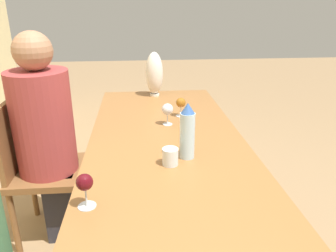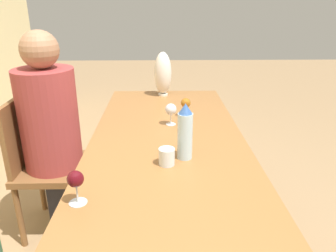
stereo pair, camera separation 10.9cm
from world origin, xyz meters
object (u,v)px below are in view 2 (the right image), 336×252
at_px(wine_glass_6, 76,181).
at_px(water_tumbler, 167,157).
at_px(wine_glass_0, 186,104).
at_px(vase, 163,73).
at_px(person_far, 53,131).
at_px(chair_far, 44,162).
at_px(water_bottle, 185,132).
at_px(wine_glass_2, 171,110).

bearing_deg(wine_glass_6, water_tumbler, -48.44).
bearing_deg(water_tumbler, wine_glass_0, -11.47).
bearing_deg(vase, water_tumbler, -179.58).
bearing_deg(person_far, chair_far, 90.00).
height_order(vase, wine_glass_6, vase).
relative_size(water_tumbler, wine_glass_0, 0.65).
bearing_deg(vase, wine_glass_6, 167.32).
distance_m(vase, wine_glass_6, 1.48).
bearing_deg(water_bottle, person_far, 58.87).
relative_size(vase, wine_glass_6, 2.55).
xyz_separation_m(wine_glass_0, person_far, (-0.12, 0.81, -0.13)).
distance_m(water_bottle, wine_glass_0, 0.59).
distance_m(water_bottle, wine_glass_2, 0.45).
distance_m(vase, wine_glass_2, 0.65).
bearing_deg(person_far, water_tumbler, -127.80).
distance_m(chair_far, person_far, 0.22).
distance_m(wine_glass_2, wine_glass_6, 0.88).
xyz_separation_m(wine_glass_2, chair_far, (0.02, 0.80, -0.34)).
xyz_separation_m(wine_glass_0, chair_far, (-0.12, 0.89, -0.34)).
relative_size(water_tumbler, wine_glass_2, 0.60).
bearing_deg(chair_far, wine_glass_0, -82.25).
relative_size(water_tumbler, person_far, 0.06).
height_order(wine_glass_2, wine_glass_6, wine_glass_6).
height_order(water_tumbler, wine_glass_6, wine_glass_6).
height_order(wine_glass_0, chair_far, chair_far).
distance_m(water_bottle, person_far, 0.91).
xyz_separation_m(water_bottle, wine_glass_2, (0.44, 0.05, -0.04)).
height_order(water_bottle, vase, vase).
xyz_separation_m(water_tumbler, wine_glass_0, (0.65, -0.13, 0.05)).
distance_m(water_tumbler, vase, 1.15).
distance_m(wine_glass_6, person_far, 0.91).
bearing_deg(wine_glass_6, person_far, 22.96).
relative_size(vase, wine_glass_0, 2.77).
bearing_deg(wine_glass_2, person_far, 88.30).
bearing_deg(chair_far, water_bottle, -118.65).
bearing_deg(wine_glass_6, wine_glass_2, -24.54).
bearing_deg(wine_glass_6, chair_far, 27.56).
height_order(vase, wine_glass_0, vase).
distance_m(water_tumbler, wine_glass_6, 0.45).
xyz_separation_m(wine_glass_2, wine_glass_6, (-0.80, 0.37, 0.00)).
relative_size(water_bottle, wine_glass_6, 2.05).
relative_size(wine_glass_6, person_far, 0.10).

